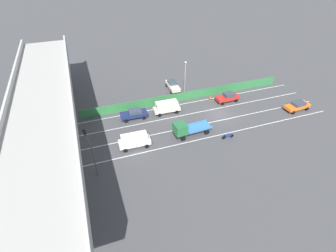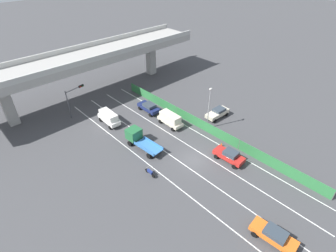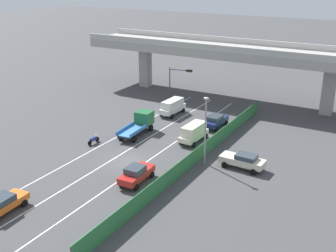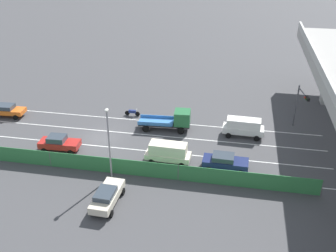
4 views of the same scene
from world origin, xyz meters
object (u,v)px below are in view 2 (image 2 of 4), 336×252
(flatbed_truck_blue, at_px, (138,139))
(car_van_white, at_px, (109,117))
(street_lamp, at_px, (209,105))
(car_sedan_red, at_px, (229,155))
(traffic_cone, at_px, (222,144))
(traffic_light, at_px, (74,96))
(parked_sedan_cream, at_px, (218,113))
(car_van_cream, at_px, (170,119))
(car_sedan_navy, at_px, (149,107))
(motorcycle, at_px, (150,172))
(car_taxi_orange, at_px, (274,235))

(flatbed_truck_blue, bearing_deg, car_van_white, 89.46)
(street_lamp, bearing_deg, car_sedan_red, -118.53)
(flatbed_truck_blue, relative_size, street_lamp, 0.85)
(street_lamp, relative_size, traffic_cone, 10.21)
(traffic_light, bearing_deg, street_lamp, -54.08)
(parked_sedan_cream, bearing_deg, car_van_cream, 152.84)
(car_van_white, distance_m, traffic_cone, 18.98)
(car_van_white, height_order, traffic_cone, car_van_white)
(car_sedan_navy, height_order, motorcycle, car_sedan_navy)
(car_sedan_red, bearing_deg, car_sedan_navy, 88.83)
(car_taxi_orange, height_order, traffic_light, traffic_light)
(car_van_cream, height_order, street_lamp, street_lamp)
(car_sedan_red, distance_m, motorcycle, 11.22)
(parked_sedan_cream, relative_size, street_lamp, 0.64)
(car_sedan_red, distance_m, traffic_cone, 3.21)
(car_van_cream, xyz_separation_m, car_taxi_orange, (-6.85, -22.21, -0.35))
(car_sedan_red, distance_m, car_taxi_orange, 12.24)
(motorcycle, xyz_separation_m, street_lamp, (13.67, 1.66, 3.97))
(car_sedan_navy, distance_m, traffic_light, 12.97)
(car_van_white, xyz_separation_m, traffic_light, (-2.60, 6.22, 2.50))
(motorcycle, relative_size, street_lamp, 0.27)
(car_van_cream, bearing_deg, traffic_light, 125.33)
(car_van_cream, xyz_separation_m, traffic_cone, (1.66, -9.38, -0.89))
(car_van_white, distance_m, car_van_cream, 10.28)
(traffic_light, bearing_deg, flatbed_truck_blue, -80.01)
(car_van_white, distance_m, car_taxi_orange, 29.66)
(car_sedan_navy, bearing_deg, car_van_white, 167.13)
(car_van_white, bearing_deg, motorcycle, -101.55)
(parked_sedan_cream, height_order, traffic_light, traffic_light)
(car_taxi_orange, xyz_separation_m, parked_sedan_cream, (14.53, 18.27, 0.03))
(motorcycle, xyz_separation_m, traffic_cone, (11.60, -2.86, -0.12))
(motorcycle, height_order, traffic_cone, motorcycle)
(car_sedan_navy, distance_m, motorcycle, 15.95)
(parked_sedan_cream, bearing_deg, traffic_light, 134.61)
(car_sedan_navy, distance_m, traffic_cone, 15.23)
(car_sedan_red, relative_size, parked_sedan_cream, 0.94)
(car_sedan_red, height_order, flatbed_truck_blue, flatbed_truck_blue)
(car_van_white, relative_size, motorcycle, 2.41)
(street_lamp, bearing_deg, flatbed_truck_blue, 158.91)
(car_van_white, distance_m, car_sedan_red, 20.62)
(car_van_cream, distance_m, traffic_light, 16.93)
(flatbed_truck_blue, bearing_deg, car_sedan_red, -58.19)
(car_van_cream, relative_size, flatbed_truck_blue, 0.75)
(car_van_cream, xyz_separation_m, traffic_light, (-9.69, 13.66, 2.49))
(car_sedan_red, bearing_deg, car_van_cream, 89.32)
(car_sedan_navy, relative_size, flatbed_truck_blue, 0.73)
(motorcycle, xyz_separation_m, traffic_light, (0.26, 20.18, 3.26))
(car_van_cream, bearing_deg, flatbed_truck_blue, -174.82)
(car_van_white, distance_m, motorcycle, 14.27)
(car_sedan_navy, height_order, flatbed_truck_blue, flatbed_truck_blue)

